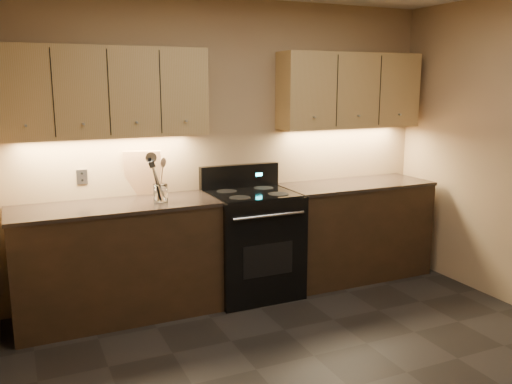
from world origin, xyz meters
TOP-DOWN VIEW (x-y plane):
  - wall_back at (0.00, 2.00)m, footprint 4.00×0.04m
  - counter_left at (-1.10, 1.70)m, footprint 1.62×0.62m
  - counter_right at (1.18, 1.70)m, footprint 1.46×0.62m
  - stove at (0.08, 1.68)m, footprint 0.76×0.68m
  - upper_cab_left at (-1.10, 1.85)m, footprint 1.60×0.30m
  - upper_cab_right at (1.18, 1.85)m, footprint 1.44×0.30m
  - outlet_plate at (-1.30, 1.99)m, footprint 0.08×0.01m
  - utensil_crock at (-0.74, 1.65)m, footprint 0.13×0.13m
  - cutting_board at (-0.81, 1.95)m, footprint 0.32×0.19m
  - wooden_spoon at (-0.76, 1.65)m, footprint 0.13×0.11m
  - black_turner at (-0.74, 1.64)m, footprint 0.17×0.13m
  - steel_spatula at (-0.71, 1.65)m, footprint 0.20×0.15m
  - steel_skimmer at (-0.72, 1.63)m, footprint 0.19×0.14m

SIDE VIEW (x-z plane):
  - counter_left at x=-1.10m, z-range 0.00..0.93m
  - counter_right at x=1.18m, z-range 0.00..0.93m
  - stove at x=0.08m, z-range -0.09..1.05m
  - utensil_crock at x=-0.74m, z-range 0.92..1.07m
  - wooden_spoon at x=-0.76m, z-range 0.94..1.29m
  - outlet_plate at x=-1.30m, z-range 1.06..1.18m
  - cutting_board at x=-0.81m, z-range 0.93..1.32m
  - steel_spatula at x=-0.71m, z-range 0.94..1.31m
  - black_turner at x=-0.74m, z-range 0.94..1.32m
  - steel_skimmer at x=-0.72m, z-range 0.94..1.33m
  - wall_back at x=0.00m, z-range 0.00..2.60m
  - upper_cab_left at x=-1.10m, z-range 1.45..2.15m
  - upper_cab_right at x=1.18m, z-range 1.45..2.15m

